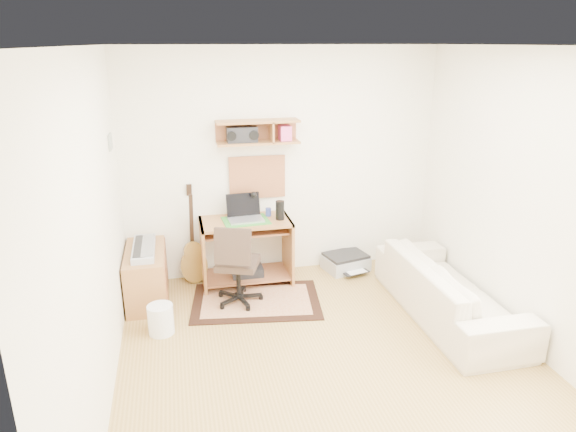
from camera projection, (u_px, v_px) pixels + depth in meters
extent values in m
cube|color=#B08B49|center=(331.00, 363.00, 4.44)|extent=(3.60, 4.00, 0.01)
cube|color=white|center=(342.00, 45.00, 3.61)|extent=(3.60, 4.00, 0.01)
cube|color=white|center=(283.00, 164.00, 5.88)|extent=(3.60, 0.01, 2.60)
cube|color=white|center=(93.00, 239.00, 3.65)|extent=(0.01, 4.00, 2.60)
cube|color=white|center=(538.00, 205.00, 4.40)|extent=(0.01, 4.00, 2.60)
cube|color=#AB713C|center=(258.00, 132.00, 5.57)|extent=(0.90, 0.25, 0.26)
cube|color=tan|center=(257.00, 177.00, 5.84)|extent=(0.64, 0.03, 0.49)
cube|color=#4C8CBF|center=(110.00, 142.00, 4.91)|extent=(0.02, 0.20, 0.15)
cylinder|color=black|center=(280.00, 210.00, 5.69)|extent=(0.10, 0.10, 0.21)
cylinder|color=#2E3D8C|center=(268.00, 212.00, 5.83)|extent=(0.06, 0.06, 0.09)
cube|color=black|center=(242.00, 134.00, 5.53)|extent=(0.33, 0.15, 0.17)
cube|color=beige|center=(256.00, 301.00, 5.48)|extent=(1.45, 1.07, 0.02)
cube|color=#AB713C|center=(146.00, 275.00, 5.46)|extent=(0.40, 0.90, 0.55)
cube|color=#B2B5BA|center=(144.00, 249.00, 5.36)|extent=(0.22, 0.71, 0.06)
cylinder|color=white|center=(161.00, 319.00, 4.85)|extent=(0.32, 0.32, 0.29)
cube|color=#A5A8AA|center=(345.00, 263.00, 6.24)|extent=(0.57, 0.49, 0.19)
imported|color=beige|center=(450.00, 280.00, 5.10)|extent=(0.57, 1.97, 0.77)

